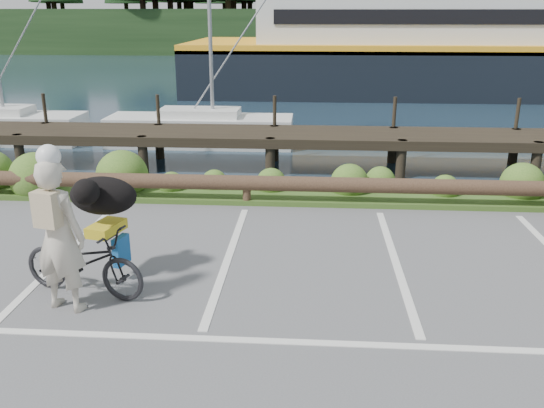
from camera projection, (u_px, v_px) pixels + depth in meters
The scene contains 7 objects.
ground at pixel (206, 322), 7.16m from camera, with size 72.00×72.00×0.00m, color #525254.
harbor_backdrop at pixel (307, 39), 81.42m from camera, with size 170.00×160.00×30.00m.
vegetation_strip at pixel (251, 192), 12.16m from camera, with size 34.00×1.60×0.10m, color #3D5B21.
log_rail at pixel (247, 204), 11.51m from camera, with size 32.00×0.30×0.60m, color #443021, non-canonical shape.
bicycle at pixel (83, 261), 7.73m from camera, with size 0.63×1.81×0.95m, color black.
cyclist at pixel (59, 236), 7.19m from camera, with size 0.73×0.48×2.01m, color beige.
dog at pixel (103, 196), 8.02m from camera, with size 0.95×0.46×0.55m, color black.
Camera 1 is at (1.26, -6.25, 3.66)m, focal length 38.00 mm.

